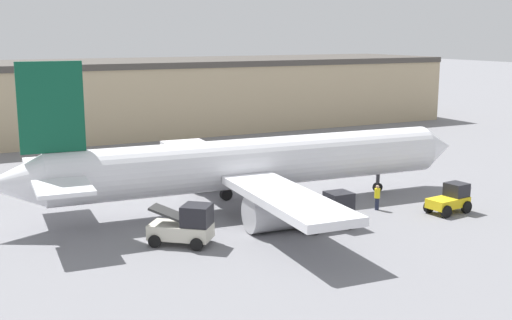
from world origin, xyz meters
TOP-DOWN VIEW (x-y plane):
  - ground_plane at (0.00, 0.00)m, footprint 400.00×400.00m
  - terminal_building at (-0.40, 37.97)m, footprint 88.09×16.84m
  - airplane at (-0.92, 0.05)m, footprint 35.12×27.59m
  - ground_crew_worker at (6.99, -4.75)m, footprint 0.39×0.39m
  - baggage_tug at (11.09, -7.49)m, footprint 3.09×2.10m
  - belt_loader_truck at (-7.48, -5.82)m, footprint 3.88×3.64m
  - pushback_tug at (1.77, -6.81)m, footprint 3.49×1.95m

SIDE VIEW (x-z plane):
  - ground_plane at x=0.00m, z-range 0.00..0.00m
  - baggage_tug at x=11.09m, z-range -0.06..1.91m
  - ground_crew_worker at x=6.99m, z-range 0.06..1.82m
  - pushback_tug at x=1.77m, z-range -0.11..2.13m
  - belt_loader_truck at x=-7.48m, z-range -0.07..2.34m
  - airplane at x=-0.92m, z-range -2.18..8.20m
  - terminal_building at x=-0.40m, z-range 0.01..8.79m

